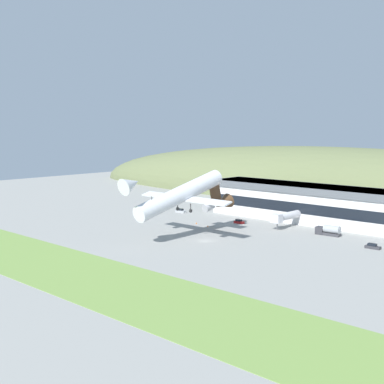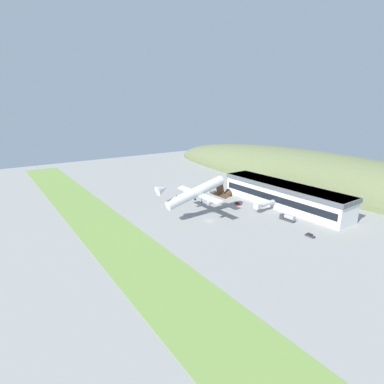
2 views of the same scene
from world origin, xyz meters
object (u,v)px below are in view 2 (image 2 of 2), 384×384
at_px(traffic_cone_0, 217,206).
at_px(traffic_cone_1, 212,203).
at_px(cargo_airplane, 197,193).
at_px(service_car_2, 237,204).
at_px(service_car_3, 192,190).
at_px(jetway_0, 264,204).
at_px(fuel_truck, 288,218).
at_px(service_car_0, 208,191).
at_px(terminal_building, 283,194).
at_px(service_car_1, 310,235).

bearing_deg(traffic_cone_0, traffic_cone_1, 166.90).
bearing_deg(cargo_airplane, service_car_2, 94.66).
xyz_separation_m(service_car_2, service_car_3, (-39.16, -5.32, -0.01)).
bearing_deg(traffic_cone_1, jetway_0, 28.34).
height_order(cargo_airplane, service_car_3, cargo_airplane).
bearing_deg(fuel_truck, traffic_cone_0, -157.31).
height_order(jetway_0, service_car_0, jetway_0).
relative_size(service_car_0, fuel_truck, 0.56).
bearing_deg(fuel_truck, terminal_building, 134.61).
xyz_separation_m(service_car_1, service_car_2, (-52.07, 5.02, -0.02)).
height_order(service_car_0, service_car_1, service_car_0).
relative_size(service_car_0, service_car_1, 1.06).
bearing_deg(service_car_1, jetway_0, 166.09).
bearing_deg(traffic_cone_0, service_car_3, 168.37).
xyz_separation_m(jetway_0, service_car_1, (35.28, -8.74, -3.37)).
bearing_deg(terminal_building, fuel_truck, -45.39).
bearing_deg(traffic_cone_0, service_car_0, 151.50).
relative_size(terminal_building, fuel_truck, 9.77).
relative_size(cargo_airplane, fuel_truck, 5.72).
distance_m(jetway_0, service_car_2, 17.53).
relative_size(service_car_0, service_car_3, 1.08).
relative_size(jetway_0, fuel_truck, 1.79).
xyz_separation_m(terminal_building, traffic_cone_0, (-20.62, -32.67, -7.26)).
distance_m(fuel_truck, traffic_cone_0, 40.57).
distance_m(service_car_1, service_car_3, 91.24).
height_order(service_car_2, fuel_truck, fuel_truck).
height_order(cargo_airplane, service_car_0, cargo_airplane).
height_order(service_car_1, service_car_2, service_car_1).
bearing_deg(service_car_1, cargo_airplane, -151.83).
bearing_deg(cargo_airplane, terminal_building, 74.45).
bearing_deg(traffic_cone_0, jetway_0, 38.57).
height_order(jetway_0, cargo_airplane, cargo_airplane).
bearing_deg(cargo_airplane, service_car_1, 28.17).
distance_m(cargo_airplane, service_car_3, 50.91).
xyz_separation_m(jetway_0, cargo_airplane, (-14.22, -35.24, 9.37)).
relative_size(terminal_building, service_car_2, 21.38).
xyz_separation_m(service_car_0, service_car_1, (83.87, -7.66, -0.05)).
relative_size(service_car_2, traffic_cone_0, 6.45).
height_order(service_car_0, traffic_cone_1, service_car_0).
height_order(service_car_2, traffic_cone_1, service_car_2).
relative_size(terminal_building, jetway_0, 5.46).
distance_m(jetway_0, service_car_0, 48.72).
distance_m(terminal_building, traffic_cone_1, 42.10).
height_order(traffic_cone_0, traffic_cone_1, same).
xyz_separation_m(cargo_airplane, traffic_cone_0, (-6.27, 18.90, -13.08)).
xyz_separation_m(cargo_airplane, service_car_3, (-41.74, 26.20, -12.77)).
xyz_separation_m(traffic_cone_0, traffic_cone_1, (-6.85, 1.59, 0.00)).
bearing_deg(service_car_1, traffic_cone_1, -174.52).
distance_m(service_car_2, traffic_cone_1, 15.26).
bearing_deg(fuel_truck, cargo_airplane, -132.04).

